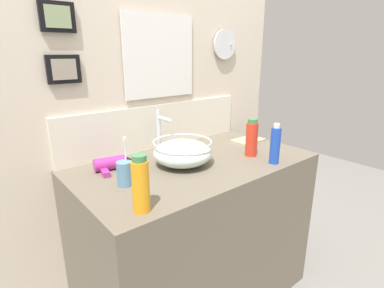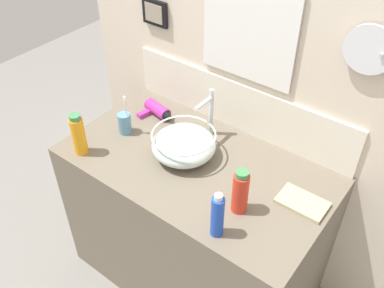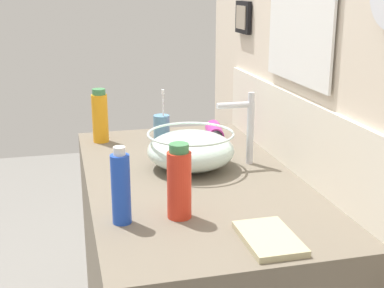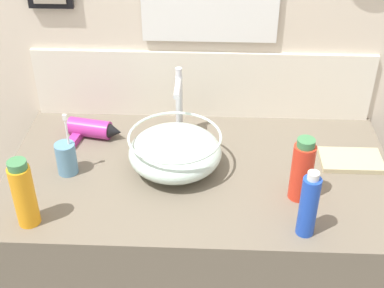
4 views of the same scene
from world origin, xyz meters
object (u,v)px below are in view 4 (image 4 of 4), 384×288
(toothbrush_cup, at_px, (66,158))
(spray_bottle, at_px, (24,194))
(faucet, at_px, (179,99))
(shampoo_bottle, at_px, (309,205))
(hair_drier, at_px, (93,130))
(hand_towel, at_px, (351,160))
(lotion_bottle, at_px, (302,170))
(glass_bowl_sink, at_px, (175,151))

(toothbrush_cup, relative_size, spray_bottle, 1.00)
(faucet, xyz_separation_m, shampoo_bottle, (0.37, -0.47, -0.05))
(toothbrush_cup, bearing_deg, hair_drier, 78.95)
(hair_drier, relative_size, hand_towel, 0.99)
(faucet, height_order, toothbrush_cup, faucet)
(toothbrush_cup, bearing_deg, lotion_bottle, -7.07)
(glass_bowl_sink, relative_size, shampoo_bottle, 1.42)
(toothbrush_cup, bearing_deg, glass_bowl_sink, 5.94)
(hand_towel, bearing_deg, hair_drier, 172.68)
(glass_bowl_sink, xyz_separation_m, faucet, (0.00, 0.19, 0.08))
(faucet, bearing_deg, lotion_bottle, -40.14)
(toothbrush_cup, xyz_separation_m, lotion_bottle, (0.71, -0.09, 0.04))
(spray_bottle, bearing_deg, hair_drier, 77.75)
(glass_bowl_sink, distance_m, faucet, 0.21)
(shampoo_bottle, bearing_deg, hand_towel, 59.87)
(glass_bowl_sink, height_order, hair_drier, glass_bowl_sink)
(glass_bowl_sink, height_order, hand_towel, glass_bowl_sink)
(hair_drier, height_order, hand_towel, hair_drier)
(glass_bowl_sink, distance_m, hand_towel, 0.57)
(hair_drier, relative_size, lotion_bottle, 0.96)
(lotion_bottle, relative_size, shampoo_bottle, 0.99)
(hair_drier, height_order, toothbrush_cup, toothbrush_cup)
(glass_bowl_sink, xyz_separation_m, hand_towel, (0.56, 0.06, -0.06))
(hair_drier, distance_m, spray_bottle, 0.45)
(spray_bottle, xyz_separation_m, lotion_bottle, (0.76, 0.14, -0.00))
(shampoo_bottle, bearing_deg, glass_bowl_sink, 143.56)
(faucet, height_order, hair_drier, faucet)
(hair_drier, distance_m, lotion_bottle, 0.73)
(spray_bottle, distance_m, hand_towel, 1.01)
(shampoo_bottle, bearing_deg, toothbrush_cup, 161.26)
(faucet, relative_size, toothbrush_cup, 1.19)
(faucet, relative_size, hand_towel, 1.26)
(hair_drier, relative_size, spray_bottle, 0.93)
(lotion_bottle, height_order, hand_towel, lotion_bottle)
(hand_towel, bearing_deg, faucet, 166.31)
(glass_bowl_sink, xyz_separation_m, hair_drier, (-0.29, 0.16, -0.03))
(spray_bottle, distance_m, shampoo_bottle, 0.76)
(glass_bowl_sink, relative_size, faucet, 1.17)
(glass_bowl_sink, bearing_deg, lotion_bottle, -18.18)
(lotion_bottle, bearing_deg, glass_bowl_sink, 161.82)
(hair_drier, height_order, shampoo_bottle, shampoo_bottle)
(glass_bowl_sink, bearing_deg, toothbrush_cup, -174.06)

